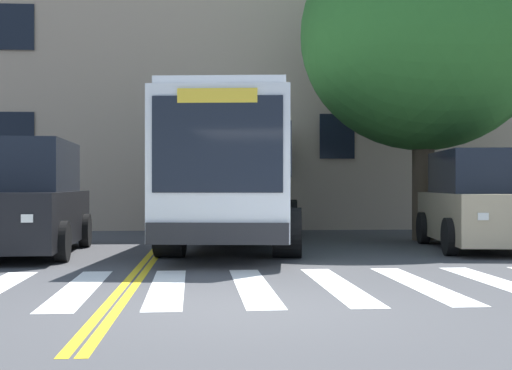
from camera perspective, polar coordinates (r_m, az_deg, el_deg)
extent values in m
plane|color=#424244|center=(8.40, -1.36, -9.75)|extent=(120.00, 120.00, 0.00)
cube|color=white|center=(10.13, -13.95, -8.04)|extent=(0.56, 3.84, 0.01)
cube|color=white|center=(10.02, -7.12, -8.13)|extent=(0.56, 3.84, 0.01)
cube|color=white|center=(10.05, -0.23, -8.10)|extent=(0.56, 3.84, 0.01)
cube|color=white|center=(10.22, 6.52, -7.97)|extent=(0.56, 3.84, 0.01)
cube|color=white|center=(10.52, 12.96, -7.74)|extent=(0.56, 3.84, 0.01)
cube|color=white|center=(10.95, 18.97, -7.43)|extent=(0.56, 3.84, 0.01)
cube|color=gold|center=(23.97, -6.64, -3.36)|extent=(0.12, 36.00, 0.01)
cube|color=gold|center=(23.97, -6.25, -3.36)|extent=(0.12, 36.00, 0.01)
cube|color=white|center=(17.49, -1.25, 1.17)|extent=(3.65, 11.74, 2.67)
cube|color=black|center=(17.46, 2.72, 2.05)|extent=(1.18, 10.56, 0.96)
cube|color=black|center=(17.62, -5.19, 2.03)|extent=(1.18, 10.56, 0.96)
cube|color=black|center=(11.74, -3.12, 3.29)|extent=(2.15, 0.26, 1.60)
cube|color=yellow|center=(11.81, -3.12, 7.17)|extent=(1.32, 0.17, 0.24)
cube|color=#232326|center=(11.72, -3.13, -3.91)|extent=(2.35, 0.36, 0.36)
cube|color=silver|center=(17.57, -1.25, 5.79)|extent=(3.46, 11.27, 0.16)
cylinder|color=black|center=(13.90, 2.50, -3.83)|extent=(0.66, 1.03, 0.98)
cylinder|color=black|center=(14.09, -6.89, -3.78)|extent=(0.66, 1.03, 0.98)
cylinder|color=black|center=(20.07, 2.51, -2.64)|extent=(0.66, 1.03, 0.98)
cylinder|color=black|center=(20.20, -4.02, -2.62)|extent=(0.66, 1.03, 0.98)
cylinder|color=black|center=(21.17, 2.51, -2.50)|extent=(0.66, 1.03, 0.98)
cylinder|color=black|center=(21.29, -3.68, -2.49)|extent=(0.66, 1.03, 0.98)
cube|color=black|center=(15.28, -18.12, -2.52)|extent=(2.23, 5.13, 1.07)
cube|color=black|center=(15.32, -18.09, 1.44)|extent=(1.95, 3.21, 1.04)
cube|color=white|center=(12.66, -17.84, -2.56)|extent=(0.20, 0.05, 0.14)
cylinder|color=black|center=(13.58, -15.23, -4.38)|extent=(0.25, 0.77, 0.76)
cylinder|color=black|center=(16.67, -13.52, -3.56)|extent=(0.25, 0.77, 0.76)
cube|color=tan|center=(16.45, 17.63, -2.41)|extent=(2.50, 4.82, 1.03)
cube|color=black|center=(16.48, 17.59, 1.00)|extent=(2.10, 3.05, 0.93)
cube|color=white|center=(14.04, 17.72, -2.41)|extent=(0.20, 0.06, 0.14)
cylinder|color=black|center=(14.84, 15.25, -4.01)|extent=(0.31, 0.78, 0.76)
cylinder|color=black|center=(18.12, 19.57, -3.27)|extent=(0.31, 0.78, 0.76)
cylinder|color=black|center=(17.64, 13.24, -3.36)|extent=(0.31, 0.78, 0.76)
cube|color=white|center=(28.06, -3.88, -1.64)|extent=(1.74, 4.06, 0.88)
cube|color=black|center=(28.09, -3.88, 0.10)|extent=(1.55, 2.24, 0.82)
cube|color=white|center=(26.02, -2.73, -1.57)|extent=(0.20, 0.04, 0.14)
cube|color=white|center=(26.02, -4.98, -1.57)|extent=(0.20, 0.04, 0.14)
cylinder|color=black|center=(26.83, -1.99, -2.37)|extent=(0.22, 0.60, 0.60)
cylinder|color=black|center=(26.82, -5.74, -2.37)|extent=(0.22, 0.60, 0.60)
cylinder|color=black|center=(29.34, -2.17, -2.16)|extent=(0.22, 0.60, 0.60)
cylinder|color=black|center=(29.33, -5.60, -2.16)|extent=(0.22, 0.60, 0.60)
cylinder|color=#4C3D2D|center=(18.75, 13.24, -0.12)|extent=(0.57, 0.57, 2.75)
ellipsoid|color=#2D6B28|center=(19.14, 13.24, 11.60)|extent=(8.87, 8.89, 5.92)
cube|color=tan|center=(26.39, -5.83, 9.74)|extent=(37.02, 7.77, 11.74)
cube|color=black|center=(22.90, -18.66, 3.82)|extent=(1.10, 0.06, 1.40)
cube|color=black|center=(22.48, 6.51, 3.89)|extent=(1.10, 0.06, 1.40)
cube|color=black|center=(23.34, -18.66, 11.90)|extent=(1.10, 0.06, 1.40)
cube|color=black|center=(22.94, 6.51, 12.11)|extent=(1.10, 0.06, 1.40)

